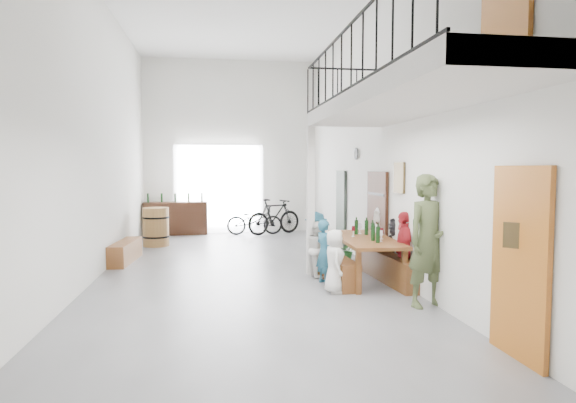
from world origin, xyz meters
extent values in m
plane|color=#5E5E60|center=(0.00, 0.00, 0.00)|extent=(12.00, 12.00, 0.00)
plane|color=white|center=(0.00, 6.00, 2.75)|extent=(5.50, 0.00, 5.50)
plane|color=white|center=(0.00, -6.00, 2.75)|extent=(5.50, 0.00, 5.50)
plane|color=white|center=(-2.75, 0.00, 2.75)|extent=(0.00, 12.00, 12.00)
plane|color=white|center=(2.75, 0.00, 2.75)|extent=(0.00, 12.00, 12.00)
cube|color=white|center=(-0.40, 5.94, 1.40)|extent=(2.80, 0.08, 2.80)
cube|color=#A75917|center=(2.70, -4.90, 1.05)|extent=(0.06, 0.95, 2.10)
cube|color=#381C0F|center=(2.70, -0.30, 1.00)|extent=(0.06, 1.10, 2.00)
cube|color=#29322A|center=(2.70, 2.50, 1.00)|extent=(0.06, 0.80, 2.00)
cube|color=#45361B|center=(2.72, -1.40, 1.90)|extent=(0.04, 0.45, 0.55)
cylinder|color=white|center=(2.71, 1.20, 2.40)|extent=(0.04, 0.28, 0.28)
cube|color=silver|center=(2.00, -3.20, 3.00)|extent=(1.50, 5.60, 0.25)
cube|color=black|center=(1.27, -3.20, 3.98)|extent=(0.03, 5.60, 0.03)
cube|color=black|center=(1.27, -3.20, 3.15)|extent=(0.03, 5.60, 0.03)
cube|color=black|center=(2.00, -0.42, 3.98)|extent=(1.50, 0.03, 0.03)
cube|color=silver|center=(1.30, -0.45, 1.44)|extent=(0.14, 0.14, 2.88)
cube|color=brown|center=(2.20, -1.10, 0.76)|extent=(1.01, 2.31, 0.06)
cube|color=brown|center=(1.78, -2.07, 0.36)|extent=(0.08, 0.08, 0.73)
cube|color=brown|center=(2.56, -2.09, 0.36)|extent=(0.08, 0.08, 0.73)
cube|color=brown|center=(1.84, -0.10, 0.36)|extent=(0.08, 0.08, 0.73)
cube|color=brown|center=(2.62, -0.13, 0.36)|extent=(0.08, 0.08, 0.73)
cube|color=brown|center=(1.63, -1.02, 0.24)|extent=(0.43, 2.09, 0.48)
cube|color=brown|center=(2.57, -1.19, 0.26)|extent=(0.44, 2.25, 0.51)
cylinder|color=black|center=(2.17, -0.64, 0.97)|extent=(0.07, 0.07, 0.35)
cylinder|color=black|center=(2.22, -1.48, 0.97)|extent=(0.07, 0.07, 0.35)
cylinder|color=black|center=(2.22, -1.72, 0.97)|extent=(0.07, 0.07, 0.35)
cylinder|color=black|center=(2.34, -0.72, 0.97)|extent=(0.07, 0.07, 0.35)
cylinder|color=black|center=(2.31, -1.21, 0.97)|extent=(0.07, 0.07, 0.35)
cube|color=brown|center=(-2.50, 1.34, 0.23)|extent=(0.49, 1.65, 0.46)
cylinder|color=olive|center=(-2.09, 3.50, 0.51)|extent=(0.68, 0.68, 1.02)
cylinder|color=black|center=(-2.09, 3.50, 0.26)|extent=(0.69, 0.69, 0.05)
cylinder|color=black|center=(-2.09, 3.50, 0.77)|extent=(0.69, 0.69, 0.05)
cube|color=#381C0F|center=(-1.75, 5.65, 0.51)|extent=(1.96, 0.64, 1.02)
cylinder|color=black|center=(-2.56, 5.59, 1.16)|extent=(0.06, 0.06, 0.28)
cylinder|color=black|center=(-2.16, 5.63, 1.16)|extent=(0.06, 0.06, 0.28)
cylinder|color=black|center=(-1.75, 5.65, 1.16)|extent=(0.06, 0.06, 0.28)
cylinder|color=black|center=(-1.34, 5.68, 1.16)|extent=(0.06, 0.06, 0.28)
cylinder|color=black|center=(-0.94, 5.70, 1.16)|extent=(0.06, 0.06, 0.28)
imported|color=white|center=(1.42, -1.90, 0.53)|extent=(0.38, 0.54, 1.06)
imported|color=#225973|center=(1.40, -1.24, 0.58)|extent=(0.39, 0.48, 1.15)
imported|color=white|center=(1.40, -0.67, 0.53)|extent=(0.46, 0.56, 1.06)
imported|color=#225973|center=(1.47, -0.15, 0.60)|extent=(0.56, 0.83, 1.19)
imported|color=#AF1E26|center=(2.70, -1.70, 0.66)|extent=(0.47, 0.82, 1.32)
imported|color=black|center=(2.82, -1.07, 0.58)|extent=(0.72, 1.13, 1.16)
imported|color=white|center=(2.76, -0.42, 0.65)|extent=(0.53, 0.70, 1.30)
imported|color=#434E2C|center=(2.61, -2.88, 0.99)|extent=(0.82, 0.64, 1.98)
imported|color=#17441C|center=(2.45, 0.90, 0.20)|extent=(0.38, 0.34, 0.40)
imported|color=black|center=(0.68, 5.29, 0.45)|extent=(1.74, 0.64, 0.91)
imported|color=black|center=(1.29, 5.24, 0.56)|extent=(1.91, 1.26, 1.12)
camera|label=1|loc=(-0.54, -9.58, 2.07)|focal=30.00mm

